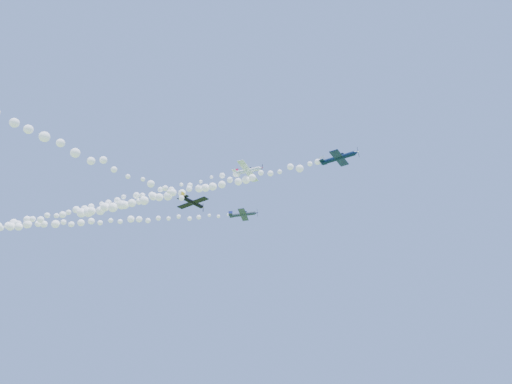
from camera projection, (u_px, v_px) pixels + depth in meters
The scene contains 7 objects.
plane_white at pixel (248, 171), 91.07m from camera, with size 7.15×7.32×2.40m.
smoke_trail_white at pixel (92, 206), 110.02m from camera, with size 86.37×10.18×3.01m, color white, non-canonical shape.
plane_navy at pixel (339, 158), 82.01m from camera, with size 7.95×8.32×2.18m.
smoke_trail_navy at pixel (185, 191), 96.80m from camera, with size 66.86×9.08×3.06m, color white, non-canonical shape.
plane_grey at pixel (243, 214), 113.10m from camera, with size 7.82×8.29×2.15m.
smoke_trail_grey at pixel (96, 222), 117.62m from camera, with size 70.18×34.36×3.51m, color white, non-canonical shape.
plane_black at pixel (193, 202), 76.78m from camera, with size 6.43×6.16×2.05m.
Camera 1 is at (51.58, -76.02, 9.66)m, focal length 30.00 mm.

